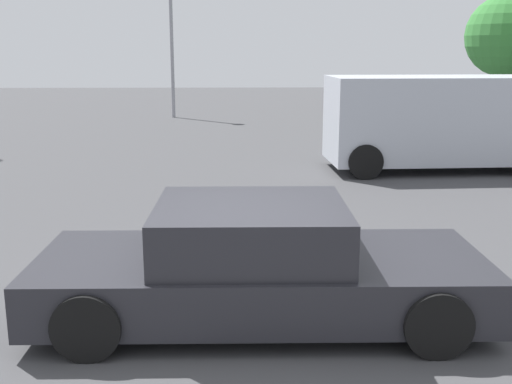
% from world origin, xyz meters
% --- Properties ---
extents(ground_plane, '(80.00, 80.00, 0.00)m').
position_xyz_m(ground_plane, '(0.00, 0.00, 0.00)').
color(ground_plane, '#424244').
extents(sedan_foreground, '(4.59, 1.97, 1.23)m').
position_xyz_m(sedan_foreground, '(0.27, 0.18, 0.57)').
color(sedan_foreground, '#232328').
rests_on(sedan_foreground, ground_plane).
extents(van_white, '(5.09, 2.32, 2.15)m').
position_xyz_m(van_white, '(4.63, 8.34, 1.16)').
color(van_white, '#B2B7C1').
rests_on(van_white, ground_plane).
extents(light_post_mid, '(0.44, 0.44, 5.65)m').
position_xyz_m(light_post_mid, '(-2.67, 19.90, 3.90)').
color(light_post_mid, gray).
rests_on(light_post_mid, ground_plane).
extents(tree_back_left, '(3.37, 3.37, 4.96)m').
position_xyz_m(tree_back_left, '(11.09, 20.41, 3.27)').
color(tree_back_left, brown).
rests_on(tree_back_left, ground_plane).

